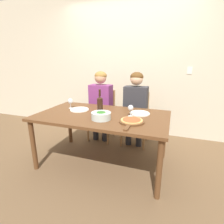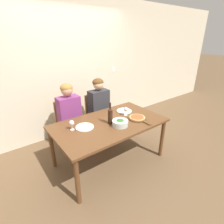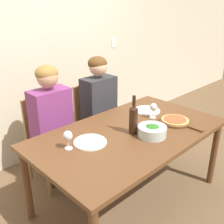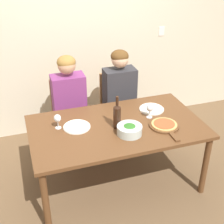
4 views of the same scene
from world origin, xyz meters
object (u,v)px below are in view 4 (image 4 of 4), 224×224
object	(u,v)px
dinner_plate_right	(152,109)
person_man	(120,90)
pizza_on_board	(165,125)
wine_glass_right	(150,109)
chair_right	(117,104)
person_woman	(69,97)
dinner_plate_left	(77,127)
wine_glass_left	(57,119)
broccoli_bowl	(129,130)
chair_left	(69,112)
wine_bottle	(117,116)

from	to	relation	value
dinner_plate_right	person_man	bearing A→B (deg)	107.70
pizza_on_board	wine_glass_right	distance (m)	0.24
chair_right	person_woman	distance (m)	0.68
dinner_plate_left	wine_glass_left	size ratio (longest dim) A/B	1.78
chair_right	broccoli_bowl	world-z (taller)	chair_right
broccoli_bowl	pizza_on_board	size ratio (longest dim) A/B	0.56
wine_glass_right	pizza_on_board	bearing A→B (deg)	-73.31
chair_left	wine_glass_left	world-z (taller)	chair_left
dinner_plate_left	chair_left	bearing A→B (deg)	85.76
pizza_on_board	wine_glass_right	world-z (taller)	wine_glass_right
chair_right	pizza_on_board	world-z (taller)	chair_right
pizza_on_board	person_woman	bearing A→B (deg)	130.48
dinner_plate_right	pizza_on_board	world-z (taller)	pizza_on_board
chair_left	chair_right	distance (m)	0.63
broccoli_bowl	wine_glass_right	xyz separation A→B (m)	(0.31, 0.23, 0.06)
wine_bottle	pizza_on_board	xyz separation A→B (m)	(0.45, -0.14, -0.12)
wine_bottle	dinner_plate_right	world-z (taller)	wine_bottle
broccoli_bowl	dinner_plate_right	world-z (taller)	broccoli_bowl
chair_right	wine_glass_left	distance (m)	1.16
pizza_on_board	dinner_plate_right	bearing A→B (deg)	85.74
chair_right	pizza_on_board	xyz separation A→B (m)	(0.15, -1.01, 0.25)
dinner_plate_right	wine_glass_right	distance (m)	0.20
chair_left	person_woman	size ratio (longest dim) A/B	0.72
chair_right	dinner_plate_right	distance (m)	0.71
broccoli_bowl	wine_glass_left	bearing A→B (deg)	153.23
wine_bottle	pizza_on_board	size ratio (longest dim) A/B	0.78
wine_bottle	dinner_plate_left	xyz separation A→B (m)	(-0.38, 0.12, -0.12)
wine_glass_left	dinner_plate_left	bearing A→B (deg)	-14.93
person_woman	wine_bottle	distance (m)	0.84
wine_glass_right	broccoli_bowl	bearing A→B (deg)	-143.78
chair_right	pizza_on_board	size ratio (longest dim) A/B	2.06
wine_bottle	broccoli_bowl	xyz separation A→B (m)	(0.08, -0.14, -0.09)
dinner_plate_right	broccoli_bowl	bearing A→B (deg)	-137.22
broccoli_bowl	wine_glass_left	xyz separation A→B (m)	(-0.63, 0.32, 0.06)
dinner_plate_left	wine_bottle	bearing A→B (deg)	-18.32
chair_left	person_woman	xyz separation A→B (m)	(0.00, -0.11, 0.26)
chair_left	chair_right	world-z (taller)	same
chair_left	pizza_on_board	world-z (taller)	chair_left
chair_left	broccoli_bowl	world-z (taller)	chair_left
chair_right	dinner_plate_left	world-z (taller)	chair_right
dinner_plate_left	wine_glass_right	bearing A→B (deg)	-3.15
chair_right	dinner_plate_left	size ratio (longest dim) A/B	3.34
person_woman	dinner_plate_right	size ratio (longest dim) A/B	4.63
person_woman	broccoli_bowl	distance (m)	0.99
person_woman	wine_glass_left	size ratio (longest dim) A/B	8.22
dinner_plate_left	wine_glass_left	xyz separation A→B (m)	(-0.18, 0.05, 0.10)
chair_left	wine_bottle	xyz separation A→B (m)	(0.32, -0.87, 0.37)
pizza_on_board	chair_right	bearing A→B (deg)	98.18
chair_right	dinner_plate_right	world-z (taller)	chair_right
chair_right	broccoli_bowl	xyz separation A→B (m)	(-0.23, -1.02, 0.28)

